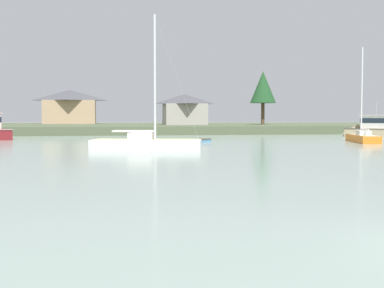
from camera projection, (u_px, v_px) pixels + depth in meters
far_shore_bank at (148, 127)px, 101.94m from camera, size 224.01×50.37×1.32m
sailboat_white at (146, 146)px, 45.47m from camera, size 10.09×4.87×12.37m
cruiser_sand at (372, 132)px, 71.69m from camera, size 8.95×9.93×5.96m
sailboat_orange at (362, 140)px, 57.00m from camera, size 3.80×8.36×11.14m
dinghy_skyblue at (198, 141)px, 55.98m from camera, size 3.41×3.76×0.55m
shore_tree_left at (263, 88)px, 96.74m from camera, size 4.89×4.89×10.07m
cottage_hillside at (70, 106)px, 108.24m from camera, size 11.46×8.46×7.16m
cottage_eastern at (185, 109)px, 96.70m from camera, size 8.35×7.62×5.76m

